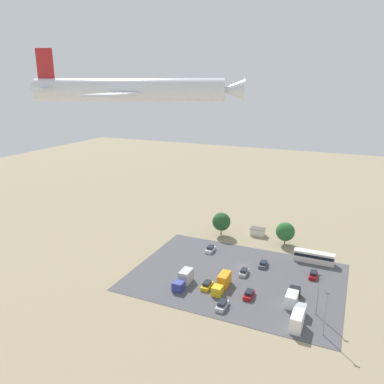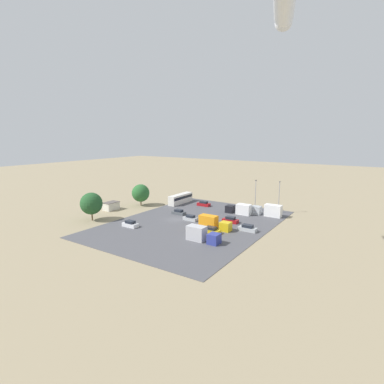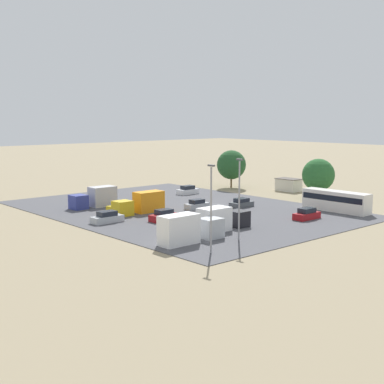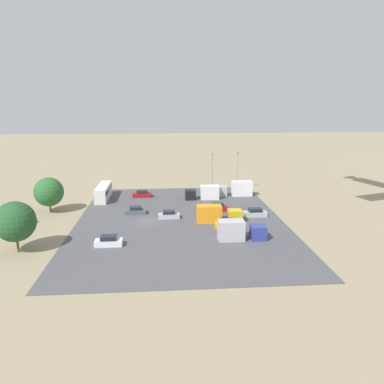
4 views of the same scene
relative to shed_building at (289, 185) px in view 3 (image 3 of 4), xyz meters
name	(u,v)px [view 3 (image 3 of 4)]	position (x,y,z in m)	size (l,w,h in m)	color
ground_plane	(209,205)	(-2.05, 23.98, -1.28)	(400.00, 400.00, 0.00)	gray
parking_lot_surface	(181,209)	(-2.05, 30.27, -1.24)	(54.32, 39.09, 0.08)	#4C4C51
shed_building	(289,185)	(0.00, 0.00, 0.00)	(4.88, 3.22, 2.55)	silver
bus	(336,200)	(-19.80, 13.18, 0.53)	(11.21, 2.57, 3.22)	silver
parked_car_0	(242,203)	(-7.22, 21.49, -0.59)	(1.88, 4.17, 1.48)	#4C5156
parked_car_1	(188,190)	(9.92, 18.36, -0.51)	(1.94, 4.31, 1.65)	silver
parked_car_2	(197,205)	(-3.58, 28.16, -0.55)	(1.72, 4.13, 1.56)	#ADB2B7
parked_car_3	(121,207)	(2.90, 38.54, -0.53)	(1.91, 4.40, 1.61)	gold
parked_car_4	(164,216)	(-7.89, 38.39, -0.51)	(1.87, 4.32, 1.66)	maroon
parked_car_5	(307,214)	(-20.77, 22.06, -0.51)	(1.85, 4.45, 1.66)	maroon
parked_car_6	(107,218)	(-3.57, 45.24, -0.52)	(1.89, 4.61, 1.63)	#ADB2B7
parked_truck_0	(188,229)	(-20.28, 44.63, 0.41)	(2.32, 8.88, 3.53)	#ADB2B7
parked_truck_1	(142,203)	(-0.65, 37.08, 0.28)	(2.37, 8.54, 3.23)	gold
parked_truck_2	(221,219)	(-17.78, 36.65, 0.23)	(2.53, 7.81, 3.13)	black
parked_truck_3	(96,198)	(8.89, 39.44, 0.30)	(2.56, 7.86, 3.29)	navy
tree_near_shed	(318,175)	(-9.75, 3.81, 3.06)	(5.94, 5.94, 7.32)	brown
tree_apron_mid	(231,165)	(11.29, 4.95, 3.57)	(6.13, 6.13, 7.92)	brown
light_pole_lot_centre	(211,205)	(-25.61, 45.97, 4.11)	(0.90, 0.28, 9.75)	gray
light_pole_lot_edge	(239,196)	(-23.43, 39.24, 4.19)	(0.90, 0.28, 9.90)	gray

